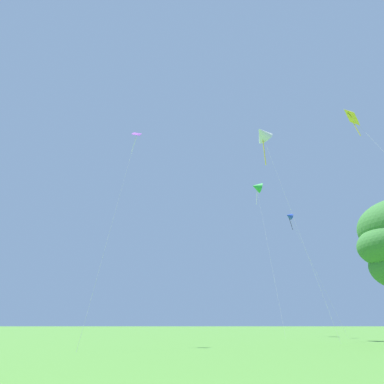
{
  "coord_description": "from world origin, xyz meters",
  "views": [
    {
      "loc": [
        0.91,
        -4.3,
        1.46
      ],
      "look_at": [
        1.08,
        28.08,
        14.3
      ],
      "focal_mm": 31.1,
      "sensor_mm": 36.0,
      "label": 1
    }
  ],
  "objects": [
    {
      "name": "kite_green_small",
      "position": [
        10.77,
        41.25,
        20.34
      ],
      "size": [
        1.78,
        9.8,
        21.27
      ],
      "color": "green",
      "rests_on": "ground_plane"
    },
    {
      "name": "kite_yellow_diamond",
      "position": [
        15.9,
        21.17,
        18.25
      ],
      "size": [
        3.36,
        10.33,
        19.79
      ],
      "color": "yellow",
      "rests_on": "ground_plane"
    },
    {
      "name": "kite_white_distant",
      "position": [
        9.71,
        30.84,
        23.1
      ],
      "size": [
        4.27,
        8.85,
        24.35
      ],
      "color": "white",
      "rests_on": "ground_plane"
    },
    {
      "name": "kite_blue_delta",
      "position": [
        13.59,
        36.39,
        14.28
      ],
      "size": [
        3.99,
        4.6,
        14.82
      ],
      "color": "blue",
      "rests_on": "ground_plane"
    },
    {
      "name": "kite_purple_streamer",
      "position": [
        -4.19,
        21.55,
        15.84
      ],
      "size": [
        1.76,
        6.51,
        17.99
      ],
      "color": "purple",
      "rests_on": "ground_plane"
    }
  ]
}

